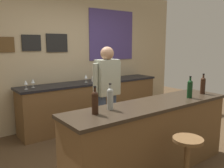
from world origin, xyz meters
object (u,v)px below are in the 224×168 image
object	(u,v)px
bar_stool	(187,158)
wine_bottle_d	(203,85)
wine_glass_b	(33,81)
wine_glass_a	(26,83)
coffee_mug	(93,79)
wine_bottle_b	(110,98)
wine_glass_c	(86,77)
wine_bottle_a	(95,102)
wine_bottle_c	(190,88)
bartender	(107,90)
wine_glass_d	(113,74)

from	to	relation	value
bar_stool	wine_bottle_d	distance (m)	1.39
wine_glass_b	wine_glass_a	bearing A→B (deg)	-149.65
coffee_mug	wine_bottle_d	bearing A→B (deg)	-73.45
wine_bottle_b	coffee_mug	xyz separation A→B (m)	(1.01, 1.95, -0.11)
wine_bottle_b	wine_glass_c	xyz separation A→B (m)	(0.83, 1.95, -0.05)
wine_bottle_a	wine_bottle_d	bearing A→B (deg)	-2.76
wine_bottle_c	wine_bottle_d	xyz separation A→B (m)	(0.39, 0.05, 0.00)
wine_bottle_a	wine_bottle_b	distance (m)	0.24
wine_bottle_b	wine_glass_b	size ratio (longest dim) A/B	1.97
wine_bottle_c	wine_glass_c	distance (m)	2.17
bartender	wine_glass_a	bearing A→B (deg)	132.34
bartender	wine_glass_b	xyz separation A→B (m)	(-0.80, 1.13, 0.07)
wine_bottle_d	wine_glass_d	bearing A→B (deg)	92.22
wine_glass_a	coffee_mug	bearing A→B (deg)	0.96
wine_glass_a	bar_stool	bearing A→B (deg)	-71.75
wine_bottle_d	wine_glass_d	xyz separation A→B (m)	(-0.08, 2.14, -0.05)
wine_glass_c	coffee_mug	bearing A→B (deg)	-1.01
bar_stool	wine_bottle_a	world-z (taller)	wine_bottle_a
bartender	wine_bottle_b	world-z (taller)	bartender
bartender	wine_bottle_d	size ratio (longest dim) A/B	5.29
bartender	wine_glass_d	world-z (taller)	bartender
wine_bottle_a	wine_glass_c	world-z (taller)	wine_bottle_a
wine_bottle_d	wine_glass_c	size ratio (longest dim) A/B	1.97
coffee_mug	wine_bottle_b	bearing A→B (deg)	-117.35
bar_stool	wine_glass_d	bearing A→B (deg)	69.09
wine_glass_a	wine_glass_b	xyz separation A→B (m)	(0.15, 0.09, 0.00)
bartender	wine_bottle_a	distance (m)	1.25
wine_bottle_c	wine_glass_d	bearing A→B (deg)	82.01
wine_bottle_c	coffee_mug	size ratio (longest dim) A/B	2.45
wine_glass_a	wine_glass_d	size ratio (longest dim) A/B	1.00
wine_glass_c	wine_glass_d	xyz separation A→B (m)	(0.71, 0.06, 0.00)
wine_glass_c	wine_glass_d	size ratio (longest dim) A/B	1.00
bar_stool	wine_glass_b	distance (m)	2.86
wine_glass_a	wine_glass_c	size ratio (longest dim) A/B	1.00
bartender	wine_glass_d	bearing A→B (deg)	49.87
wine_bottle_c	coffee_mug	xyz separation A→B (m)	(-0.23, 2.13, -0.11)
bartender	wine_glass_b	size ratio (longest dim) A/B	10.45
wine_glass_d	wine_glass_a	bearing A→B (deg)	-177.46
wine_bottle_d	wine_glass_b	distance (m)	2.82
wine_glass_a	wine_glass_c	xyz separation A→B (m)	(1.19, 0.03, 0.00)
bar_stool	wine_bottle_c	xyz separation A→B (m)	(0.73, 0.52, 0.60)
wine_bottle_d	wine_bottle_a	bearing A→B (deg)	177.24
wine_glass_a	wine_glass_b	distance (m)	0.17
wine_bottle_d	wine_glass_a	bearing A→B (deg)	133.93
wine_glass_c	wine_bottle_c	bearing A→B (deg)	-79.32
wine_bottle_a	wine_bottle_b	bearing A→B (deg)	10.87
wine_bottle_c	wine_bottle_d	bearing A→B (deg)	7.05
wine_bottle_c	wine_bottle_d	world-z (taller)	same
wine_bottle_b	wine_glass_b	xyz separation A→B (m)	(-0.21, 2.01, -0.05)
bar_stool	wine_glass_d	size ratio (longest dim) A/B	4.39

